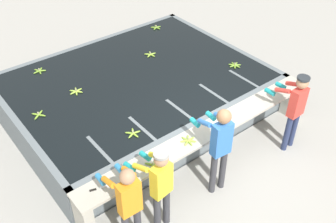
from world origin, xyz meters
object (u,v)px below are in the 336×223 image
Objects in this scene: banana_bunch_floating_0 at (39,115)px; banana_bunch_floating_3 at (235,65)px; banana_bunch_floating_5 at (156,27)px; knife_1 at (98,189)px; worker_0 at (128,202)px; worker_2 at (220,143)px; banana_bunch_ledge_0 at (188,140)px; worker_3 at (295,106)px; banana_bunch_floating_6 at (133,133)px; banana_bunch_floating_4 at (39,71)px; banana_bunch_ledge_1 at (153,165)px; banana_bunch_floating_1 at (150,54)px; banana_bunch_floating_2 at (76,91)px; worker_1 at (160,184)px; knife_0 at (281,88)px.

banana_bunch_floating_0 and banana_bunch_floating_3 have the same top height.
banana_bunch_floating_5 reaches higher than knife_1.
worker_0 is 1.76m from worker_2.
worker_2 is 0.57m from banana_bunch_ledge_0.
worker_3 is at bearing -99.77° from banana_bunch_floating_3.
banana_bunch_floating_0 is at bearing 125.35° from banana_bunch_floating_6.
banana_bunch_floating_4 is 1.10× the size of banana_bunch_ledge_1.
banana_bunch_floating_4 is 1.00× the size of banana_bunch_floating_6.
banana_bunch_floating_1 is 2.01m from banana_bunch_floating_2.
worker_1 is 5.72× the size of banana_bunch_floating_6.
banana_bunch_floating_2 is at bearing 86.15° from worker_1.
banana_bunch_ledge_1 reaches higher than banana_bunch_floating_2.
banana_bunch_floating_2 is 1.18m from banana_bunch_floating_4.
worker_2 is 1.82m from worker_3.
worker_3 is 4.81× the size of knife_0.
banana_bunch_floating_0 is (-3.72, 2.78, -0.10)m from worker_3.
worker_1 reaches higher than banana_bunch_floating_0.
banana_bunch_ledge_1 reaches higher than knife_0.
worker_0 is at bearing -161.56° from banana_bunch_ledge_0.
banana_bunch_floating_0 is 2.17m from knife_1.
banana_bunch_ledge_1 is at bearing -102.21° from banana_bunch_floating_6.
banana_bunch_floating_4 is 3.75m from banana_bunch_ledge_0.
banana_bunch_floating_3 and banana_bunch_floating_5 have the same top height.
knife_0 is (2.44, 0.04, -0.01)m from banana_bunch_ledge_0.
knife_0 is at bearing 57.60° from worker_3.
knife_0 is at bearing 9.10° from worker_1.
knife_0 is 4.15m from knife_1.
worker_1 is 1.22m from worker_2.
banana_bunch_floating_3 is 3.02m from banana_bunch_floating_6.
banana_bunch_ledge_0 and banana_bunch_ledge_1 have the same top height.
banana_bunch_floating_5 is 0.98× the size of banana_bunch_ledge_0.
banana_bunch_floating_3 is 1.02× the size of banana_bunch_floating_4.
banana_bunch_floating_2 is at bearing 133.20° from worker_3.
worker_2 reaches higher than banana_bunch_floating_1.
banana_bunch_floating_4 is 0.80× the size of knife_1.
worker_2 is 6.13× the size of banana_bunch_floating_3.
banana_bunch_ledge_0 is 0.80m from banana_bunch_ledge_1.
worker_3 reaches higher than knife_0.
worker_0 is at bearing -130.34° from banana_bunch_floating_1.
worker_0 reaches higher than banana_bunch_floating_5.
banana_bunch_ledge_1 is at bearing -90.21° from banana_bunch_floating_2.
banana_bunch_floating_0 is 0.87× the size of banana_bunch_floating_3.
banana_bunch_floating_1 is 0.97× the size of banana_bunch_floating_2.
banana_bunch_floating_1 is 1.00× the size of banana_bunch_floating_5.
worker_0 is 5.81× the size of banana_bunch_floating_5.
banana_bunch_floating_2 is 2.59m from knife_1.
worker_1 is at bearing -93.85° from banana_bunch_floating_2.
worker_2 is at bearing -114.23° from banana_bunch_floating_5.
worker_1 is 0.98× the size of worker_3.
knife_0 is 0.98× the size of knife_1.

